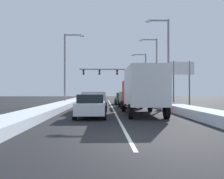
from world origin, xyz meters
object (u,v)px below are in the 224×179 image
object	(u,v)px
street_lamp_right_far	(144,73)
street_lamp_left_mid	(67,63)
box_truck_right_lane_nearest	(142,89)
street_lamp_right_near	(165,55)
sedan_white_center_lane_nearest	(91,106)
traffic_light_gantry	(114,76)
sedan_maroon_center_lane_third	(97,99)
street_lamp_right_mid	(154,65)
sedan_green_right_lane_third	(123,98)
suv_silver_center_lane_second	(95,99)
roadside_sign_right	(181,73)
suv_tan_right_lane_second	(130,98)

from	to	relation	value
street_lamp_right_far	street_lamp_left_mid	distance (m)	14.75
box_truck_right_lane_nearest	street_lamp_right_near	bearing A→B (deg)	65.48
sedan_white_center_lane_nearest	traffic_light_gantry	size ratio (longest dim) A/B	0.42
sedan_maroon_center_lane_third	street_lamp_right_mid	world-z (taller)	street_lamp_right_mid
box_truck_right_lane_nearest	traffic_light_gantry	bearing A→B (deg)	91.37
sedan_maroon_center_lane_third	street_lamp_right_near	size ratio (longest dim) A/B	0.48
sedan_green_right_lane_third	sedan_white_center_lane_nearest	bearing A→B (deg)	-101.83
suv_silver_center_lane_second	sedan_maroon_center_lane_third	xyz separation A→B (m)	(0.03, 6.57, -0.25)
sedan_green_right_lane_third	street_lamp_right_mid	bearing A→B (deg)	18.34
box_truck_right_lane_nearest	street_lamp_right_mid	distance (m)	16.97
sedan_white_center_lane_nearest	box_truck_right_lane_nearest	bearing A→B (deg)	20.93
sedan_green_right_lane_third	street_lamp_right_near	xyz separation A→B (m)	(4.13, -6.14, 4.81)
suv_silver_center_lane_second	roadside_sign_right	world-z (taller)	roadside_sign_right
sedan_white_center_lane_nearest	sedan_maroon_center_lane_third	xyz separation A→B (m)	(0.06, 12.40, 0.00)
traffic_light_gantry	street_lamp_right_mid	world-z (taller)	street_lamp_right_mid
suv_tan_right_lane_second	street_lamp_right_near	distance (m)	6.03
sedan_maroon_center_lane_third	street_lamp_left_mid	world-z (taller)	street_lamp_left_mid
sedan_white_center_lane_nearest	traffic_light_gantry	bearing A→B (deg)	84.57
street_lamp_right_mid	street_lamp_right_far	xyz separation A→B (m)	(-0.23, 7.64, -0.49)
street_lamp_right_near	box_truck_right_lane_nearest	bearing A→B (deg)	-114.52
box_truck_right_lane_nearest	sedan_white_center_lane_nearest	xyz separation A→B (m)	(-3.63, -1.39, -1.14)
box_truck_right_lane_nearest	street_lamp_right_far	distance (m)	24.22
sedan_white_center_lane_nearest	suv_silver_center_lane_second	size ratio (longest dim) A/B	0.92
box_truck_right_lane_nearest	suv_tan_right_lane_second	bearing A→B (deg)	90.59
sedan_maroon_center_lane_third	roadside_sign_right	size ratio (longest dim) A/B	0.82
sedan_green_right_lane_third	street_lamp_right_far	world-z (taller)	street_lamp_right_far
suv_silver_center_lane_second	street_lamp_right_far	xyz separation A→B (m)	(7.61, 19.26, 3.84)
street_lamp_right_mid	roadside_sign_right	world-z (taller)	street_lamp_right_mid
suv_silver_center_lane_second	street_lamp_right_near	bearing A→B (deg)	28.15
sedan_maroon_center_lane_third	roadside_sign_right	distance (m)	11.10
suv_silver_center_lane_second	street_lamp_left_mid	world-z (taller)	street_lamp_left_mid
traffic_light_gantry	street_lamp_right_far	world-z (taller)	street_lamp_right_far
box_truck_right_lane_nearest	roadside_sign_right	xyz separation A→B (m)	(6.93, 12.58, 2.12)
roadside_sign_right	street_lamp_left_mid	bearing A→B (deg)	172.23
sedan_green_right_lane_third	traffic_light_gantry	world-z (taller)	traffic_light_gantry
suv_silver_center_lane_second	traffic_light_gantry	world-z (taller)	traffic_light_gantry
street_lamp_right_mid	street_lamp_left_mid	distance (m)	11.89
sedan_maroon_center_lane_third	traffic_light_gantry	bearing A→B (deg)	81.15
street_lamp_right_near	suv_silver_center_lane_second	bearing A→B (deg)	-151.85
sedan_maroon_center_lane_third	roadside_sign_right	world-z (taller)	roadside_sign_right
sedan_green_right_lane_third	sedan_white_center_lane_nearest	size ratio (longest dim) A/B	1.00
sedan_green_right_lane_third	suv_silver_center_lane_second	distance (m)	10.65
suv_tan_right_lane_second	traffic_light_gantry	world-z (taller)	traffic_light_gantry
roadside_sign_right	street_lamp_right_far	bearing A→B (deg)	104.72
traffic_light_gantry	street_lamp_right_mid	size ratio (longest dim) A/B	1.17
sedan_white_center_lane_nearest	suv_silver_center_lane_second	world-z (taller)	suv_silver_center_lane_second
box_truck_right_lane_nearest	roadside_sign_right	bearing A→B (deg)	61.16
sedan_green_right_lane_third	roadside_sign_right	world-z (taller)	roadside_sign_right
suv_tan_right_lane_second	suv_silver_center_lane_second	world-z (taller)	same
sedan_green_right_lane_third	traffic_light_gantry	xyz separation A→B (m)	(-0.41, 14.85, 3.96)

